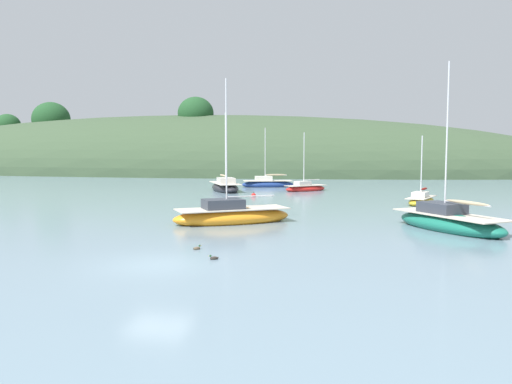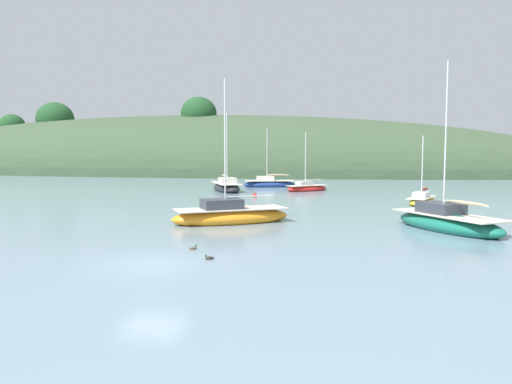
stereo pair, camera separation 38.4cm
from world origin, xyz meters
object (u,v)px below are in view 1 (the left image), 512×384
object	(u,v)px
sailboat_cream_ketch	(449,222)
sailboat_orange_cutter	(421,200)
mooring_buoy_outer	(254,195)
sailboat_grey_yawl	(305,188)
sailboat_blue_center	(225,187)
sailboat_red_portside	(267,184)
duck_trailing	(214,258)
sailboat_teal_outer	(232,216)
duck_straggler	(197,248)

from	to	relation	value
sailboat_cream_ketch	sailboat_orange_cutter	xyz separation A→B (m)	(0.26, 13.79, -0.12)
sailboat_cream_ketch	mooring_buoy_outer	size ratio (longest dim) A/B	17.72
sailboat_grey_yawl	sailboat_blue_center	bearing A→B (deg)	-168.37
sailboat_red_portside	duck_trailing	bearing A→B (deg)	-83.37
sailboat_blue_center	sailboat_teal_outer	xyz separation A→B (m)	(6.41, -23.22, -0.00)
sailboat_teal_outer	sailboat_blue_center	bearing A→B (deg)	105.43
sailboat_orange_cutter	sailboat_grey_yawl	bearing A→B (deg)	132.61
sailboat_teal_outer	mooring_buoy_outer	xyz separation A→B (m)	(-2.04, 17.18, -0.31)
duck_straggler	duck_trailing	bearing A→B (deg)	-54.81
sailboat_red_portside	sailboat_grey_yawl	xyz separation A→B (m)	(5.07, -5.17, -0.06)
sailboat_cream_ketch	sailboat_teal_outer	xyz separation A→B (m)	(-12.53, 0.37, -0.01)
sailboat_cream_ketch	sailboat_teal_outer	world-z (taller)	sailboat_cream_ketch
sailboat_blue_center	duck_trailing	bearing A→B (deg)	-76.28
mooring_buoy_outer	duck_trailing	size ratio (longest dim) A/B	1.33
sailboat_grey_yawl	duck_straggler	size ratio (longest dim) A/B	17.44
sailboat_cream_ketch	sailboat_teal_outer	distance (m)	12.53
sailboat_teal_outer	sailboat_cream_ketch	bearing A→B (deg)	-1.71
sailboat_cream_ketch	sailboat_orange_cutter	world-z (taller)	sailboat_cream_ketch
sailboat_orange_cutter	sailboat_cream_ketch	bearing A→B (deg)	-91.08
sailboat_blue_center	sailboat_grey_yawl	bearing A→B (deg)	11.63
sailboat_cream_ketch	sailboat_orange_cutter	bearing A→B (deg)	88.92
sailboat_grey_yawl	sailboat_orange_cutter	size ratio (longest dim) A/B	1.13
sailboat_red_portside	sailboat_teal_outer	size ratio (longest dim) A/B	0.82
sailboat_red_portside	sailboat_orange_cutter	world-z (taller)	sailboat_red_portside
sailboat_grey_yawl	duck_straggler	distance (m)	33.42
sailboat_cream_ketch	duck_trailing	xyz separation A→B (m)	(-10.77, -9.87, -0.39)
sailboat_orange_cutter	duck_straggler	bearing A→B (deg)	-119.49
sailboat_orange_cutter	duck_trailing	bearing A→B (deg)	-115.00
sailboat_teal_outer	mooring_buoy_outer	size ratio (longest dim) A/B	16.61
sailboat_grey_yawl	mooring_buoy_outer	size ratio (longest dim) A/B	12.08
sailboat_cream_ketch	duck_straggler	world-z (taller)	sailboat_cream_ketch
sailboat_blue_center	sailboat_cream_ketch	bearing A→B (deg)	-51.25
sailboat_orange_cutter	duck_trailing	xyz separation A→B (m)	(-11.03, -23.65, -0.27)
sailboat_red_portside	sailboat_orange_cutter	distance (m)	22.96
sailboat_blue_center	mooring_buoy_outer	xyz separation A→B (m)	(4.37, -6.04, -0.32)
sailboat_cream_ketch	sailboat_red_portside	size ratio (longest dim) A/B	1.31
sailboat_cream_ketch	duck_trailing	bearing A→B (deg)	-137.51
sailboat_teal_outer	duck_trailing	distance (m)	10.40
sailboat_blue_center	mooring_buoy_outer	distance (m)	7.46
mooring_buoy_outer	duck_trailing	distance (m)	27.69
sailboat_red_portside	mooring_buoy_outer	distance (m)	13.00
sailboat_cream_ketch	duck_straggler	size ratio (longest dim) A/B	25.59
sailboat_cream_ketch	sailboat_grey_yawl	xyz separation A→B (m)	(-10.39, 25.36, -0.12)
sailboat_cream_ketch	sailboat_teal_outer	size ratio (longest dim) A/B	1.07
sailboat_blue_center	sailboat_teal_outer	size ratio (longest dim) A/B	0.97
sailboat_orange_cutter	mooring_buoy_outer	xyz separation A→B (m)	(-14.83, 3.77, -0.20)
sailboat_red_portside	sailboat_cream_ketch	bearing A→B (deg)	-63.14
duck_straggler	sailboat_grey_yawl	bearing A→B (deg)	87.11
sailboat_red_portside	duck_straggler	distance (m)	38.69
sailboat_red_portside	sailboat_grey_yawl	bearing A→B (deg)	-45.51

